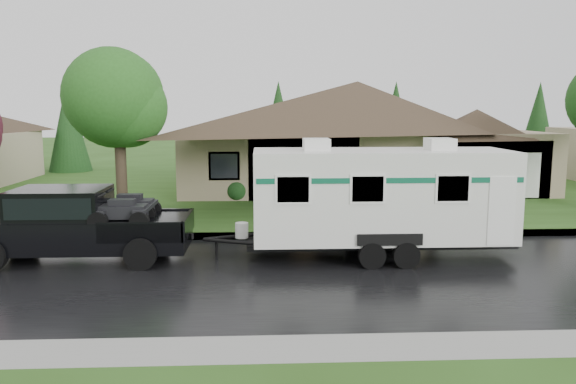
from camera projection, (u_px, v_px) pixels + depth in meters
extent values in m
plane|color=#2B4D18|center=(367.00, 254.00, 16.82)|extent=(140.00, 140.00, 0.00)
cube|color=black|center=(381.00, 273.00, 14.84)|extent=(140.00, 8.00, 0.01)
cube|color=gray|center=(355.00, 235.00, 19.03)|extent=(140.00, 0.50, 0.15)
cube|color=#2B4D18|center=(318.00, 184.00, 31.63)|extent=(140.00, 26.00, 0.15)
cube|color=gray|center=(356.00, 158.00, 30.50)|extent=(18.00, 10.00, 3.00)
pyramid|color=#362A1D|center=(358.00, 81.00, 29.90)|extent=(19.44, 10.80, 2.60)
cube|color=gray|center=(474.00, 166.00, 27.81)|extent=(5.76, 4.00, 2.70)
cylinder|color=#382B1E|center=(122.00, 181.00, 21.71)|extent=(0.42, 0.42, 2.78)
sphere|color=#2F7124|center=(118.00, 101.00, 21.26)|extent=(3.84, 3.84, 3.84)
sphere|color=#143814|center=(237.00, 189.00, 25.71)|extent=(1.00, 1.00, 1.00)
sphere|color=#143814|center=(305.00, 189.00, 25.86)|extent=(1.00, 1.00, 1.00)
sphere|color=#143814|center=(373.00, 188.00, 26.00)|extent=(1.00, 1.00, 1.00)
sphere|color=#143814|center=(440.00, 188.00, 26.15)|extent=(1.00, 1.00, 1.00)
sphere|color=#143814|center=(506.00, 187.00, 26.30)|extent=(1.00, 1.00, 1.00)
cube|color=black|center=(77.00, 233.00, 15.96)|extent=(6.28, 2.09, 0.90)
cube|color=black|center=(61.00, 205.00, 15.82)|extent=(2.51, 1.97, 0.94)
cube|color=black|center=(61.00, 203.00, 15.81)|extent=(2.30, 2.01, 0.58)
cube|color=black|center=(148.00, 225.00, 16.02)|extent=(2.30, 1.99, 0.06)
cylinder|color=black|center=(22.00, 238.00, 16.93)|extent=(0.88, 0.33, 0.88)
cylinder|color=black|center=(141.00, 254.00, 15.09)|extent=(0.88, 0.33, 0.88)
cylinder|color=black|center=(155.00, 237.00, 17.12)|extent=(0.88, 0.33, 0.88)
cube|color=silver|center=(381.00, 194.00, 16.21)|extent=(7.32, 2.51, 2.56)
cube|color=black|center=(380.00, 243.00, 16.42)|extent=(7.74, 1.26, 0.15)
cube|color=#0C573B|center=(381.00, 175.00, 16.12)|extent=(7.17, 2.53, 0.15)
cube|color=white|center=(316.00, 144.00, 15.91)|extent=(0.73, 0.84, 0.33)
cube|color=white|center=(440.00, 144.00, 16.07)|extent=(0.73, 0.84, 0.33)
cylinder|color=black|center=(372.00, 256.00, 15.19)|extent=(0.73, 0.25, 0.73)
cylinder|color=black|center=(357.00, 235.00, 17.62)|extent=(0.73, 0.25, 0.73)
cylinder|color=black|center=(406.00, 255.00, 15.23)|extent=(0.73, 0.25, 0.73)
cylinder|color=black|center=(386.00, 235.00, 17.67)|extent=(0.73, 0.25, 0.73)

